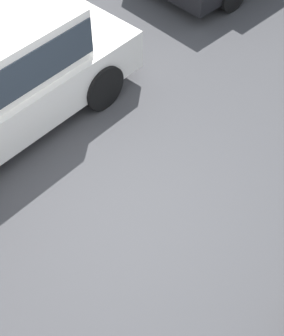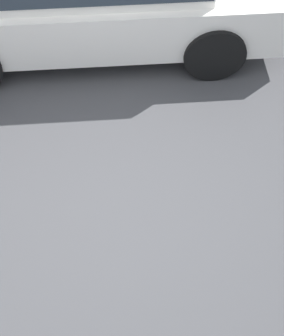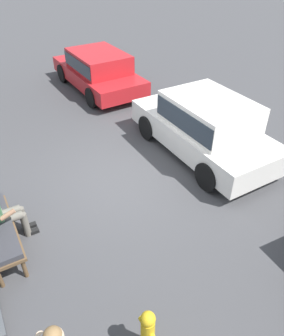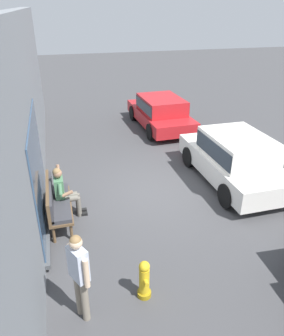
{
  "view_description": "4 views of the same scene",
  "coord_description": "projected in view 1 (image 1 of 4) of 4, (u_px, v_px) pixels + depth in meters",
  "views": [
    {
      "loc": [
        2.37,
        2.6,
        4.99
      ],
      "look_at": [
        -0.03,
        0.36,
        1.08
      ],
      "focal_mm": 55.0,
      "sensor_mm": 36.0,
      "label": 1
    },
    {
      "loc": [
        -0.18,
        2.6,
        4.07
      ],
      "look_at": [
        -0.32,
        0.33,
        0.83
      ],
      "focal_mm": 55.0,
      "sensor_mm": 36.0,
      "label": 2
    },
    {
      "loc": [
        -5.43,
        2.6,
        4.71
      ],
      "look_at": [
        -0.83,
        -0.02,
        0.86
      ],
      "focal_mm": 35.0,
      "sensor_mm": 36.0,
      "label": 3
    },
    {
      "loc": [
        -7.75,
        2.6,
        4.88
      ],
      "look_at": [
        -0.75,
        0.73,
        1.22
      ],
      "focal_mm": 35.0,
      "sensor_mm": 36.0,
      "label": 4
    }
  ],
  "objects": [
    {
      "name": "ground_plane",
      "position": [
        118.0,
        213.0,
        6.08
      ],
      "size": [
        60.0,
        60.0,
        0.0
      ],
      "primitive_type": "plane",
      "color": "#424244"
    }
  ]
}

